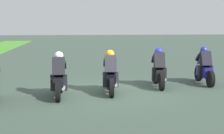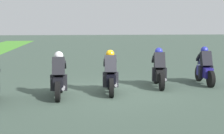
{
  "view_description": "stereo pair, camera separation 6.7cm",
  "coord_description": "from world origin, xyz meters",
  "views": [
    {
      "loc": [
        -11.34,
        1.34,
        2.41
      ],
      "look_at": [
        -0.07,
        0.01,
        0.9
      ],
      "focal_mm": 52.17,
      "sensor_mm": 36.0,
      "label": 1
    },
    {
      "loc": [
        -11.35,
        1.27,
        2.41
      ],
      "look_at": [
        -0.07,
        0.01,
        0.9
      ],
      "focal_mm": 52.17,
      "sensor_mm": 36.0,
      "label": 2
    }
  ],
  "objects": [
    {
      "name": "rider_lane_b",
      "position": [
        0.69,
        -1.88,
        0.62
      ],
      "size": [
        2.04,
        0.57,
        1.51
      ],
      "rotation": [
        0.0,
        0.0,
        -0.1
      ],
      "color": "black",
      "rests_on": "ground_plane"
    },
    {
      "name": "rider_lane_a",
      "position": [
        1.07,
        -3.86,
        0.62
      ],
      "size": [
        2.04,
        0.55,
        1.51
      ],
      "rotation": [
        0.0,
        0.0,
        -0.05
      ],
      "color": "black",
      "rests_on": "ground_plane"
    },
    {
      "name": "rider_lane_c",
      "position": [
        -0.23,
        0.09,
        0.62
      ],
      "size": [
        2.04,
        0.55,
        1.51
      ],
      "rotation": [
        0.0,
        0.0,
        -0.06
      ],
      "color": "black",
      "rests_on": "ground_plane"
    },
    {
      "name": "rider_lane_d",
      "position": [
        -0.63,
        1.84,
        0.62
      ],
      "size": [
        2.04,
        0.54,
        1.51
      ],
      "rotation": [
        0.0,
        0.0,
        -0.01
      ],
      "color": "black",
      "rests_on": "ground_plane"
    },
    {
      "name": "ground_plane",
      "position": [
        0.0,
        0.0,
        0.0
      ],
      "size": [
        120.0,
        120.0,
        0.0
      ],
      "primitive_type": "plane",
      "color": "#3C4E42"
    }
  ]
}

